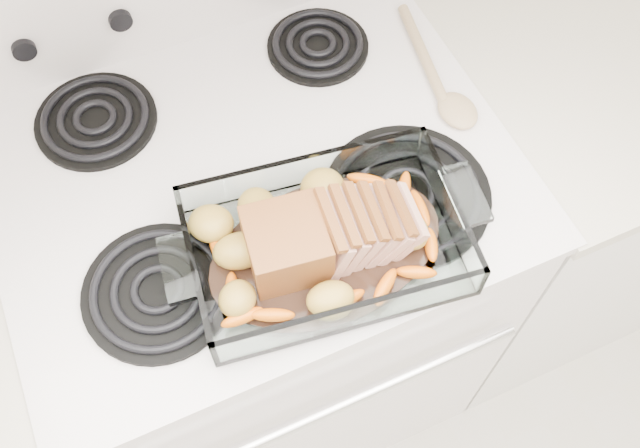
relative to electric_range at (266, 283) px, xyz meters
name	(u,v)px	position (x,y,z in m)	size (l,w,h in m)	color
electric_range	(266,283)	(0.00, 0.00, 0.00)	(0.78, 0.70, 1.12)	white
counter_right	(537,178)	(0.66, 0.00, -0.02)	(0.58, 0.68, 0.93)	white
baking_dish	(326,246)	(0.04, -0.20, 0.48)	(0.37, 0.24, 0.07)	silver
pork_roast	(316,240)	(0.03, -0.20, 0.51)	(0.24, 0.10, 0.08)	brown
roast_vegetables	(312,223)	(0.04, -0.16, 0.49)	(0.36, 0.20, 0.04)	#F36D00
wooden_spoon	(442,85)	(0.34, 0.00, 0.46)	(0.06, 0.27, 0.02)	tan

